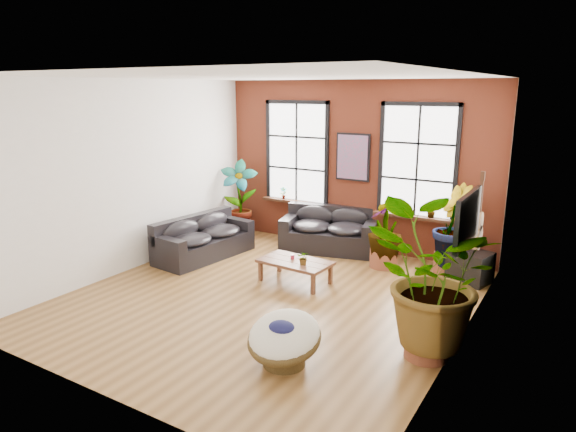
{
  "coord_description": "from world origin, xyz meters",
  "views": [
    {
      "loc": [
        4.3,
        -6.52,
        3.32
      ],
      "look_at": [
        0.0,
        0.6,
        1.25
      ],
      "focal_mm": 32.0,
      "sensor_mm": 36.0,
      "label": 1
    }
  ],
  "objects_px": {
    "papasan_chair": "(284,338)",
    "sofa_back": "(330,231)",
    "coffee_table": "(295,263)",
    "sofa_left": "(202,239)"
  },
  "relations": [
    {
      "from": "papasan_chair",
      "to": "sofa_back",
      "type": "bearing_deg",
      "value": 105.63
    },
    {
      "from": "sofa_back",
      "to": "papasan_chair",
      "type": "xyz_separation_m",
      "value": [
        1.62,
        -4.49,
        -0.05
      ]
    },
    {
      "from": "sofa_back",
      "to": "sofa_left",
      "type": "bearing_deg",
      "value": -152.29
    },
    {
      "from": "papasan_chair",
      "to": "sofa_left",
      "type": "bearing_deg",
      "value": 138.71
    },
    {
      "from": "coffee_table",
      "to": "papasan_chair",
      "type": "xyz_separation_m",
      "value": [
        1.29,
        -2.47,
        0.0
      ]
    },
    {
      "from": "coffee_table",
      "to": "papasan_chair",
      "type": "distance_m",
      "value": 2.79
    },
    {
      "from": "sofa_left",
      "to": "papasan_chair",
      "type": "distance_m",
      "value": 4.53
    },
    {
      "from": "sofa_back",
      "to": "sofa_left",
      "type": "height_order",
      "value": "sofa_back"
    },
    {
      "from": "coffee_table",
      "to": "papasan_chair",
      "type": "relative_size",
      "value": 1.29
    },
    {
      "from": "sofa_back",
      "to": "coffee_table",
      "type": "height_order",
      "value": "sofa_back"
    }
  ]
}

